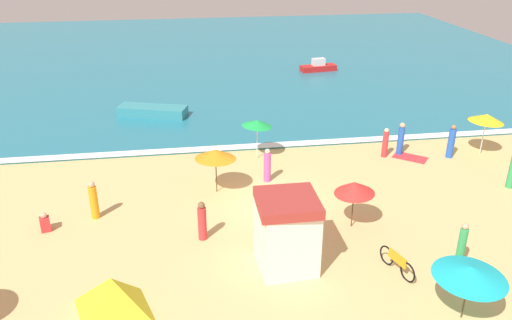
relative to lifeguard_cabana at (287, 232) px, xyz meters
The scene contains 23 objects.
ground_plane 4.67m from the lifeguard_cabana, 87.84° to the left, with size 60.00×60.00×0.00m, color #D8B775.
ocean_water 32.48m from the lifeguard_cabana, 89.70° to the left, with size 60.00×44.00×0.10m, color teal.
wave_breaker_foam 10.83m from the lifeguard_cabana, 89.10° to the left, with size 57.00×0.70×0.01m, color white.
lifeguard_cabana is the anchor object (origin of this frame).
beach_umbrella_0 6.30m from the lifeguard_cabana, 108.44° to the left, with size 2.61×2.61×2.14m.
beach_umbrella_1 14.65m from the lifeguard_cabana, 33.63° to the left, with size 1.96×1.94×2.29m.
beach_umbrella_2 3.84m from the lifeguard_cabana, 34.82° to the left, with size 1.62×1.59×2.05m.
beach_umbrella_4 5.94m from the lifeguard_cabana, 35.35° to the right, with size 3.09×3.09×1.92m.
beach_umbrella_5 9.39m from the lifeguard_cabana, 87.59° to the left, with size 1.61×1.59×2.17m.
beach_tent 6.06m from the lifeguard_cabana, 163.73° to the right, with size 2.97×2.84×1.37m.
parked_bicycle 3.99m from the lifeguard_cabana, 13.81° to the right, with size 0.61×1.75×0.76m.
beachgoer_0 12.28m from the lifeguard_cabana, 20.89° to the left, with size 0.46×0.46×1.82m.
beachgoer_2 6.10m from the lifeguard_cabana, 10.13° to the right, with size 0.39×0.39×1.83m.
beachgoer_5 9.75m from the lifeguard_cabana, 157.70° to the left, with size 0.47×0.47×0.82m.
beachgoer_6 11.10m from the lifeguard_cabana, 50.67° to the left, with size 0.42×0.42×1.59m.
beachgoer_7 11.88m from the lifeguard_cabana, 47.87° to the left, with size 0.42×0.42×1.76m.
beachgoer_8 6.74m from the lifeguard_cabana, 85.98° to the left, with size 0.43×0.43×1.65m.
beachgoer_9 8.42m from the lifeguard_cabana, 148.25° to the left, with size 0.45×0.45×1.68m.
beachgoer_10 13.10m from the lifeguard_cabana, 37.60° to the left, with size 0.47×0.47×1.80m.
beachgoer_12 3.62m from the lifeguard_cabana, 142.50° to the left, with size 0.43×0.43×1.62m.
beach_towel_3 11.79m from the lifeguard_cabana, 44.62° to the left, with size 1.93×1.83×0.01m.
small_boat_0 17.43m from the lifeguard_cabana, 107.39° to the left, with size 4.51×2.61×0.61m.
small_boat_1 27.08m from the lifeguard_cabana, 72.72° to the left, with size 3.08×1.38×1.04m.
Camera 1 is at (-3.46, -19.21, 11.02)m, focal length 35.96 mm.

